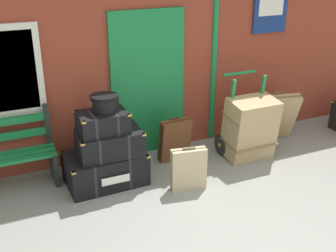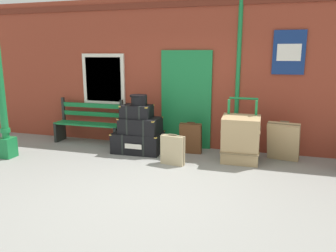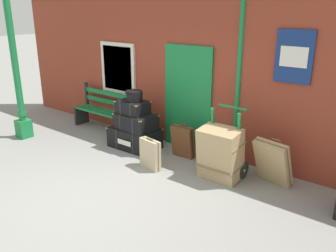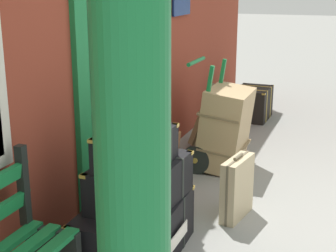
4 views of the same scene
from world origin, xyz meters
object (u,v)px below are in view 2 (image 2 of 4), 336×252
(suitcase_brown, at_px, (283,142))
(round_hatbox, at_px, (139,99))
(platform_bench, at_px, (89,124))
(steamer_trunk_base, at_px, (138,142))
(steamer_trunk_top, at_px, (137,111))
(large_brown_trunk, at_px, (240,140))
(suitcase_tan, at_px, (191,138))
(lamp_post, at_px, (2,98))
(steamer_trunk_middle, at_px, (140,125))
(suitcase_charcoal, at_px, (173,150))
(porters_trolley, at_px, (241,147))

(suitcase_brown, bearing_deg, round_hatbox, -175.32)
(platform_bench, xyz_separation_m, steamer_trunk_base, (1.36, -0.39, -0.23))
(steamer_trunk_top, bearing_deg, large_brown_trunk, -3.35)
(suitcase_tan, bearing_deg, steamer_trunk_top, -168.34)
(large_brown_trunk, height_order, suitcase_brown, large_brown_trunk)
(lamp_post, bearing_deg, round_hatbox, 24.18)
(steamer_trunk_base, xyz_separation_m, steamer_trunk_top, (-0.01, -0.02, 0.66))
(steamer_trunk_base, xyz_separation_m, steamer_trunk_middle, (0.07, -0.02, 0.37))
(platform_bench, xyz_separation_m, suitcase_tan, (2.45, -0.18, -0.12))
(steamer_trunk_base, distance_m, round_hatbox, 0.91)
(large_brown_trunk, xyz_separation_m, suitcase_charcoal, (-1.19, -0.42, -0.19))
(round_hatbox, xyz_separation_m, suitcase_charcoal, (0.87, -0.55, -0.84))
(steamer_trunk_middle, relative_size, steamer_trunk_top, 1.36)
(large_brown_trunk, bearing_deg, steamer_trunk_middle, 176.50)
(steamer_trunk_middle, distance_m, suitcase_charcoal, 1.06)
(steamer_trunk_base, relative_size, suitcase_brown, 1.31)
(steamer_trunk_middle, height_order, porters_trolley, porters_trolley)
(lamp_post, distance_m, steamer_trunk_middle, 2.73)
(round_hatbox, relative_size, suitcase_charcoal, 0.59)
(platform_bench, bearing_deg, suitcase_tan, -4.30)
(lamp_post, height_order, steamer_trunk_top, lamp_post)
(platform_bench, distance_m, large_brown_trunk, 3.51)
(porters_trolley, bearing_deg, large_brown_trunk, -90.00)
(steamer_trunk_base, distance_m, suitcase_charcoal, 1.08)
(suitcase_tan, relative_size, suitcase_brown, 0.84)
(large_brown_trunk, height_order, suitcase_tan, large_brown_trunk)
(platform_bench, bearing_deg, suitcase_brown, -2.31)
(large_brown_trunk, xyz_separation_m, suitcase_brown, (0.77, 0.36, -0.07))
(platform_bench, bearing_deg, large_brown_trunk, -8.72)
(steamer_trunk_middle, relative_size, large_brown_trunk, 0.90)
(steamer_trunk_middle, relative_size, porters_trolley, 0.69)
(steamer_trunk_middle, bearing_deg, large_brown_trunk, -3.50)
(lamp_post, relative_size, suitcase_tan, 4.72)
(round_hatbox, bearing_deg, steamer_trunk_middle, -11.56)
(suitcase_charcoal, bearing_deg, large_brown_trunk, 19.55)
(steamer_trunk_middle, bearing_deg, steamer_trunk_top, -179.29)
(platform_bench, bearing_deg, steamer_trunk_top, -16.79)
(large_brown_trunk, relative_size, suitcase_charcoal, 1.57)
(steamer_trunk_middle, bearing_deg, suitcase_brown, 4.80)
(steamer_trunk_base, bearing_deg, suitcase_charcoal, -31.84)
(steamer_trunk_middle, relative_size, suitcase_charcoal, 1.41)
(lamp_post, distance_m, steamer_trunk_top, 2.61)
(suitcase_tan, bearing_deg, suitcase_charcoal, -102.02)
(steamer_trunk_base, height_order, suitcase_brown, suitcase_brown)
(platform_bench, height_order, suitcase_tan, platform_bench)
(platform_bench, height_order, steamer_trunk_top, platform_bench)
(lamp_post, relative_size, steamer_trunk_middle, 3.75)
(steamer_trunk_base, bearing_deg, platform_bench, 164.20)
(suitcase_charcoal, bearing_deg, steamer_trunk_base, 148.16)
(round_hatbox, height_order, large_brown_trunk, round_hatbox)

